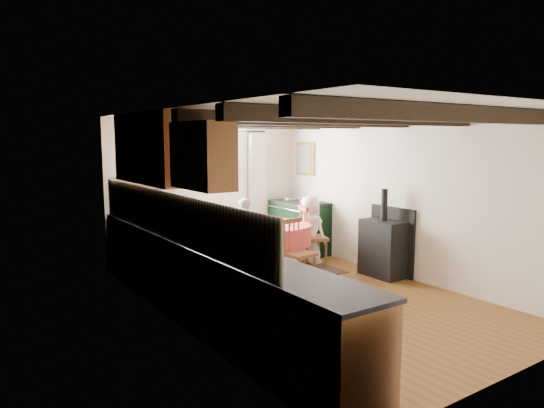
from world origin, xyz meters
TOP-DOWN VIEW (x-y plane):
  - floor at (0.00, 0.00)m, footprint 3.60×5.50m
  - ceiling at (0.00, 0.00)m, footprint 3.60×5.50m
  - wall_back at (0.00, 2.75)m, footprint 3.60×0.00m
  - wall_front at (0.00, -2.75)m, footprint 3.60×0.00m
  - wall_left at (-1.80, 0.00)m, footprint 0.00×5.50m
  - wall_right at (1.80, 0.00)m, footprint 0.00×5.50m
  - beam_a at (0.00, -2.00)m, footprint 3.60×0.16m
  - beam_b at (0.00, -1.00)m, footprint 3.60×0.16m
  - beam_c at (0.00, 0.00)m, footprint 3.60×0.16m
  - beam_d at (0.00, 1.00)m, footprint 3.60×0.16m
  - beam_e at (0.00, 2.00)m, footprint 3.60×0.16m
  - splash_left at (-1.78, 0.30)m, footprint 0.02×4.50m
  - splash_back at (-1.00, 2.73)m, footprint 1.40×0.02m
  - base_cabinet_left at (-1.50, 0.00)m, footprint 0.60×5.30m
  - base_cabinet_back at (-1.05, 2.45)m, footprint 1.30×0.60m
  - worktop_left at (-1.48, 0.00)m, footprint 0.64×5.30m
  - worktop_back at (-1.05, 2.43)m, footprint 1.30×0.64m
  - wall_cabinet_glass at (-1.63, 1.20)m, footprint 0.34×1.80m
  - wall_cabinet_solid at (-1.63, -0.30)m, footprint 0.34×0.90m
  - window_frame at (0.10, 2.73)m, footprint 1.34×0.03m
  - window_pane at (0.10, 2.74)m, footprint 1.20×0.01m
  - curtain_left at (-0.75, 2.65)m, footprint 0.35×0.10m
  - curtain_right at (0.95, 2.65)m, footprint 0.35×0.10m
  - curtain_rod at (0.10, 2.65)m, footprint 2.00×0.03m
  - wall_picture at (1.77, 2.30)m, footprint 0.04×0.50m
  - wall_plate at (1.05, 2.72)m, footprint 0.30×0.02m
  - rug at (0.33, 1.32)m, footprint 1.93×1.50m
  - dining_table at (0.33, 1.32)m, footprint 1.25×1.25m
  - chair_near at (0.31, 0.56)m, footprint 0.45×0.47m
  - chair_left at (-0.45, 1.26)m, footprint 0.54×0.52m
  - chair_right at (1.11, 1.23)m, footprint 0.57×0.55m
  - aga_range at (1.47, 2.07)m, footprint 0.68×1.05m
  - cast_iron_stove at (1.58, 0.14)m, footprint 0.40×0.67m
  - child_far at (0.29, 2.07)m, footprint 0.43×0.32m
  - child_right at (1.13, 1.34)m, footprint 0.49×0.63m
  - bowl_a at (0.34, 1.26)m, footprint 0.25×0.25m
  - bowl_b at (0.18, 1.35)m, footprint 0.29×0.29m
  - cup at (0.49, 1.06)m, footprint 0.12×0.12m
  - canister_tall at (-1.22, 2.48)m, footprint 0.15×0.15m
  - canister_wide at (-1.08, 2.46)m, footprint 0.17×0.17m
  - canister_slim at (-0.73, 2.48)m, footprint 0.09×0.09m

SIDE VIEW (x-z plane):
  - floor at x=0.00m, z-range 0.00..0.00m
  - rug at x=0.33m, z-range 0.00..0.01m
  - dining_table at x=0.33m, z-range 0.00..0.75m
  - base_cabinet_left at x=-1.50m, z-range 0.00..0.88m
  - base_cabinet_back at x=-1.05m, z-range 0.00..0.88m
  - chair_near at x=0.31m, z-range 0.00..0.93m
  - aga_range at x=1.47m, z-range 0.00..0.97m
  - chair_right at x=1.11m, z-range 0.00..0.99m
  - chair_left at x=-0.45m, z-range 0.00..1.04m
  - child_far at x=0.29m, z-range 0.00..1.09m
  - child_right at x=1.13m, z-range 0.00..1.15m
  - cast_iron_stove at x=1.58m, z-range 0.00..1.33m
  - bowl_a at x=0.34m, z-range 0.75..0.80m
  - bowl_b at x=0.18m, z-range 0.75..0.82m
  - cup at x=0.49m, z-range 0.75..0.84m
  - worktop_left at x=-1.48m, z-range 0.88..0.92m
  - worktop_back at x=-1.05m, z-range 0.88..0.92m
  - canister_wide at x=-1.08m, z-range 0.92..1.11m
  - canister_slim at x=-0.73m, z-range 0.92..1.17m
  - canister_tall at x=-1.22m, z-range 0.92..1.18m
  - curtain_left at x=-0.75m, z-range 0.05..2.15m
  - curtain_right at x=0.95m, z-range 0.05..2.15m
  - wall_back at x=0.00m, z-range 0.00..2.40m
  - wall_front at x=0.00m, z-range 0.00..2.40m
  - wall_left at x=-1.80m, z-range 0.00..2.40m
  - wall_right at x=1.80m, z-range 0.00..2.40m
  - splash_left at x=-1.78m, z-range 0.92..1.48m
  - splash_back at x=-1.00m, z-range 0.92..1.48m
  - window_frame at x=0.10m, z-range 0.83..2.37m
  - window_pane at x=0.10m, z-range 0.90..2.30m
  - wall_picture at x=1.77m, z-range 1.40..2.00m
  - wall_plate at x=1.05m, z-range 1.55..1.85m
  - wall_cabinet_solid at x=-1.63m, z-range 1.55..2.25m
  - wall_cabinet_glass at x=-1.63m, z-range 1.50..2.40m
  - curtain_rod at x=0.10m, z-range 2.19..2.22m
  - beam_a at x=0.00m, z-range 2.23..2.39m
  - beam_b at x=0.00m, z-range 2.23..2.39m
  - beam_c at x=0.00m, z-range 2.23..2.39m
  - beam_d at x=0.00m, z-range 2.23..2.39m
  - beam_e at x=0.00m, z-range 2.23..2.39m
  - ceiling at x=0.00m, z-range 2.40..2.40m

